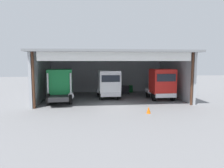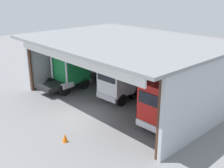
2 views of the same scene
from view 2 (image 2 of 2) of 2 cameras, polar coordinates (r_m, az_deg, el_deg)
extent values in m
plane|color=slate|center=(20.76, -7.19, -6.82)|extent=(80.00, 80.00, 0.00)
cube|color=#ADB2B7|center=(26.52, 10.46, 4.74)|extent=(15.29, 0.24, 5.06)
cube|color=#ADB2B7|center=(28.55, -8.22, 5.92)|extent=(0.24, 10.01, 5.06)
cube|color=#ADB2B7|center=(18.60, 19.74, -2.56)|extent=(0.24, 10.01, 5.06)
cube|color=gray|center=(21.83, 1.82, 8.98)|extent=(15.89, 11.16, 0.20)
cylinder|color=#4C2D1E|center=(26.00, -16.74, 3.93)|extent=(0.24, 0.24, 5.06)
cylinder|color=#4C2D1E|center=(14.91, 9.84, -7.21)|extent=(0.24, 0.24, 5.06)
cube|color=white|center=(18.90, -8.93, 5.69)|extent=(13.76, 0.12, 0.90)
cube|color=#197F3D|center=(26.03, -8.49, 3.59)|extent=(2.63, 2.78, 2.58)
cube|color=black|center=(26.72, -6.34, 5.11)|extent=(2.07, 0.22, 0.77)
cube|color=silver|center=(27.25, -6.15, 1.37)|extent=(2.32, 0.34, 0.44)
cube|color=#232326|center=(25.44, -11.41, -0.18)|extent=(2.07, 3.32, 0.36)
cylinder|color=silver|center=(26.14, -12.45, 2.77)|extent=(0.18, 0.18, 2.52)
cylinder|color=silver|center=(24.43, -9.48, 1.78)|extent=(0.18, 0.18, 2.52)
cylinder|color=silver|center=(24.73, -9.37, -0.34)|extent=(0.65, 1.24, 0.56)
cylinder|color=black|center=(27.59, -8.89, 1.14)|extent=(0.39, 1.15, 1.13)
cylinder|color=black|center=(26.02, -5.96, 0.14)|extent=(0.39, 1.15, 1.13)
cylinder|color=black|center=(26.34, -12.76, -0.01)|extent=(0.39, 1.15, 1.13)
cylinder|color=black|center=(24.69, -9.92, -1.15)|extent=(0.39, 1.15, 1.13)
cube|color=white|center=(22.63, 0.84, 1.04)|extent=(2.43, 2.37, 2.41)
cube|color=black|center=(21.73, -1.23, 1.41)|extent=(1.96, 0.17, 0.72)
cube|color=silver|center=(22.31, -1.25, -2.83)|extent=(2.20, 0.28, 0.44)
cube|color=#232326|center=(24.21, 3.51, -0.95)|extent=(1.89, 3.07, 0.36)
cylinder|color=silver|center=(22.92, 4.92, 0.91)|extent=(0.18, 0.18, 2.69)
cylinder|color=silver|center=(24.23, 1.14, 2.02)|extent=(0.18, 0.18, 2.69)
cylinder|color=silver|center=(24.61, 1.23, -0.27)|extent=(0.62, 1.23, 0.56)
cylinder|color=black|center=(22.20, 1.91, -3.37)|extent=(0.36, 1.06, 1.05)
cylinder|color=black|center=(23.50, -1.70, -2.04)|extent=(0.36, 1.06, 1.05)
cylinder|color=black|center=(23.68, 5.33, -1.95)|extent=(0.36, 1.06, 1.05)
cylinder|color=black|center=(24.90, 1.76, -0.77)|extent=(0.36, 1.06, 1.05)
cube|color=red|center=(18.19, 10.41, -3.69)|extent=(2.41, 2.29, 2.61)
cube|color=black|center=(17.17, 8.21, -3.35)|extent=(2.02, 0.09, 0.78)
cube|color=silver|center=(17.95, 7.86, -8.87)|extent=(2.26, 0.20, 0.44)
cube|color=#232326|center=(20.11, 13.21, -5.88)|extent=(1.83, 3.26, 0.36)
cylinder|color=silver|center=(18.74, 15.33, -4.10)|extent=(0.18, 0.18, 2.68)
cylinder|color=silver|center=(19.81, 10.10, -2.38)|extent=(0.18, 0.18, 2.68)
cylinder|color=silver|center=(20.37, 10.27, -4.94)|extent=(0.58, 1.21, 0.56)
cylinder|color=black|center=(18.01, 11.91, -9.57)|extent=(0.32, 1.07, 1.06)
cylinder|color=black|center=(19.09, 6.80, -7.49)|extent=(0.32, 1.07, 1.06)
cylinder|color=black|center=(19.71, 15.68, -7.23)|extent=(0.32, 1.07, 1.06)
cylinder|color=black|center=(20.70, 10.79, -5.48)|extent=(0.32, 1.07, 1.06)
cylinder|color=#197233|center=(24.66, 14.58, -1.77)|extent=(0.58, 0.58, 0.93)
cube|color=black|center=(24.35, 11.55, -1.72)|extent=(0.90, 0.60, 1.00)
cone|color=orange|center=(17.62, -9.82, -11.06)|extent=(0.36, 0.36, 0.56)
camera|label=1|loc=(20.24, -64.63, -6.12)|focal=33.56mm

